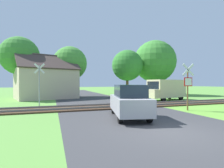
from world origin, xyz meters
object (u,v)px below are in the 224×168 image
at_px(stop_sign_near, 188,84).
at_px(crossing_sign_far, 39,81).
at_px(tree_far, 155,61).
at_px(tree_center, 70,64).
at_px(parked_car, 129,101).
at_px(tree_left, 20,56).
at_px(house, 46,83).
at_px(tree_right, 127,66).
at_px(mail_truck, 166,89).

bearing_deg(stop_sign_near, crossing_sign_far, -23.74).
height_order(tree_far, tree_center, tree_far).
bearing_deg(parked_car, tree_center, 108.42).
height_order(tree_center, tree_left, tree_left).
height_order(tree_far, tree_left, tree_far).
relative_size(stop_sign_near, tree_center, 0.47).
relative_size(stop_sign_near, house, 0.39).
xyz_separation_m(house, tree_left, (-3.08, 1.11, 3.29)).
bearing_deg(tree_right, stop_sign_near, -96.90).
relative_size(tree_right, tree_left, 0.89).
height_order(crossing_sign_far, tree_far, tree_far).
height_order(stop_sign_near, tree_center, tree_center).
xyz_separation_m(crossing_sign_far, tree_left, (-2.80, 8.47, 3.20)).
relative_size(tree_far, parked_car, 2.06).
bearing_deg(tree_far, house, -174.47).
distance_m(stop_sign_near, mail_truck, 7.23).
height_order(tree_center, parked_car, tree_center).
height_order(tree_far, parked_car, tree_far).
xyz_separation_m(tree_center, parked_car, (1.68, -15.88, -3.68)).
bearing_deg(mail_truck, tree_far, -39.39).
relative_size(stop_sign_near, tree_right, 0.48).
relative_size(mail_truck, parked_car, 1.22).
bearing_deg(mail_truck, crossing_sign_far, 78.58).
distance_m(stop_sign_near, crossing_sign_far, 11.52).
bearing_deg(mail_truck, tree_right, -4.50).
distance_m(crossing_sign_far, tree_left, 9.48).
distance_m(crossing_sign_far, house, 7.37).
bearing_deg(tree_right, tree_center, 174.25).
bearing_deg(parked_car, crossing_sign_far, 137.97).
xyz_separation_m(tree_far, mail_truck, (-4.01, -8.41, -4.16)).
bearing_deg(stop_sign_near, tree_far, -107.11).
bearing_deg(tree_center, parked_car, -83.95).
bearing_deg(stop_sign_near, tree_left, -41.16).
distance_m(tree_right, mail_truck, 8.30).
relative_size(crossing_sign_far, tree_far, 0.40).
distance_m(house, tree_left, 4.64).
relative_size(crossing_sign_far, mail_truck, 0.68).
relative_size(stop_sign_near, tree_left, 0.42).
xyz_separation_m(tree_far, tree_center, (-13.47, -0.05, -0.82)).
height_order(stop_sign_near, tree_right, tree_right).
xyz_separation_m(crossing_sign_far, tree_right, (11.52, 8.08, 2.44)).
relative_size(tree_center, parked_car, 1.62).
bearing_deg(tree_right, crossing_sign_far, -144.94).
bearing_deg(tree_far, crossing_sign_far, -151.89).
height_order(stop_sign_near, tree_far, tree_far).
height_order(crossing_sign_far, house, house).
height_order(mail_truck, parked_car, mail_truck).
distance_m(tree_left, parked_car, 17.83).
relative_size(crossing_sign_far, tree_center, 0.51).
height_order(tree_right, tree_center, tree_center).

